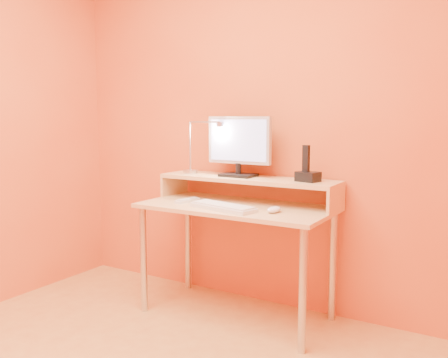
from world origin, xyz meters
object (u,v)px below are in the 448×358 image
Objects in this scene: lamp_base at (190,172)px; monitor_panel at (239,140)px; mouse at (274,210)px; phone_dock at (308,177)px; keyboard at (223,207)px; remote_control at (187,201)px.

monitor_panel is at bearing 6.28° from lamp_base.
mouse is at bearing -16.41° from lamp_base.
monitor_panel is at bearing -167.58° from phone_dock.
keyboard is at bearing -155.64° from mouse.
mouse is (0.31, 0.06, 0.01)m from keyboard.
keyboard is 2.33× the size of remote_control.
remote_control is at bearing -169.82° from mouse.
mouse is (0.74, -0.22, -0.15)m from lamp_base.
monitor_panel is 0.52m from remote_control.
mouse reaches higher than keyboard.
remote_control is (-0.74, -0.22, -0.18)m from phone_dock.
phone_dock is at bearing 2.03° from lamp_base.
mouse is 0.58× the size of remote_control.
keyboard is (-0.41, -0.31, -0.18)m from phone_dock.
keyboard is 0.31m from mouse.
phone_dock reaches higher than lamp_base.
keyboard is 4.04× the size of mouse.
remote_control is at bearing 176.48° from keyboard.
monitor_panel is at bearing 158.00° from mouse.
monitor_panel is 1.04× the size of keyboard.
monitor_panel is 2.43× the size of remote_control.
monitor_panel reaches higher than phone_dock.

